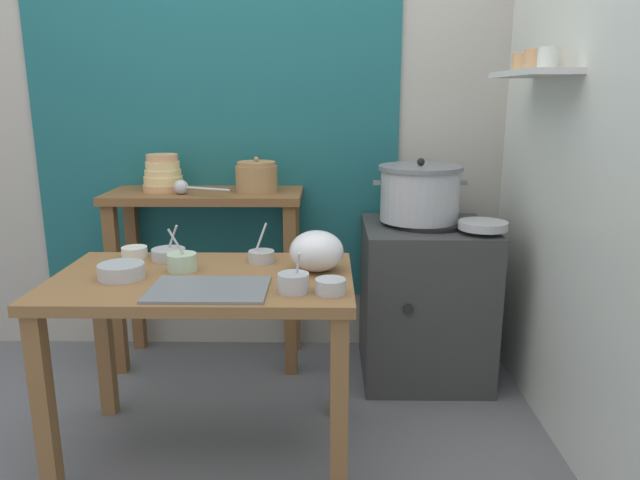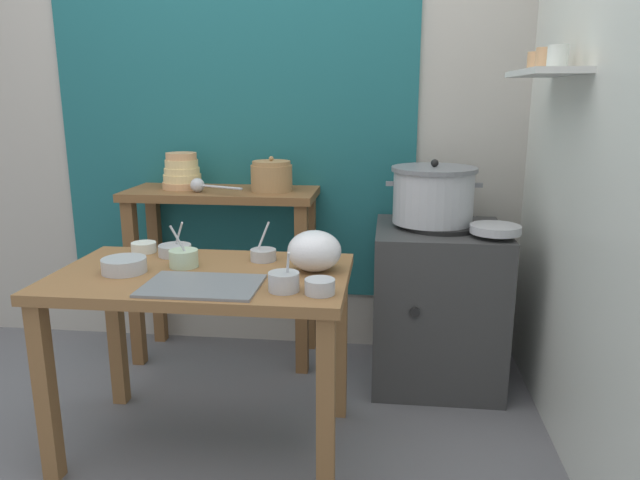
% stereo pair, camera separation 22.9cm
% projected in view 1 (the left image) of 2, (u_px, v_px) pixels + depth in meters
% --- Properties ---
extents(ground_plane, '(9.00, 9.00, 0.00)m').
position_uv_depth(ground_plane, '(218.00, 450.00, 2.34)').
color(ground_plane, slate).
extents(wall_back, '(4.40, 0.12, 2.60)m').
position_uv_depth(wall_back, '(261.00, 107.00, 3.09)').
color(wall_back, '#B2ADA3').
rests_on(wall_back, ground).
extents(wall_right, '(0.30, 3.20, 2.60)m').
position_uv_depth(wall_right, '(587.00, 113.00, 2.21)').
color(wall_right, silver).
rests_on(wall_right, ground).
extents(prep_table, '(1.10, 0.66, 0.72)m').
position_uv_depth(prep_table, '(204.00, 304.00, 2.20)').
color(prep_table, olive).
rests_on(prep_table, ground).
extents(back_shelf_table, '(0.96, 0.40, 0.90)m').
position_uv_depth(back_shelf_table, '(207.00, 235.00, 2.99)').
color(back_shelf_table, brown).
rests_on(back_shelf_table, ground).
extents(stove_block, '(0.60, 0.61, 0.78)m').
position_uv_depth(stove_block, '(424.00, 300.00, 2.92)').
color(stove_block, '#383838').
rests_on(stove_block, ground).
extents(steamer_pot, '(0.44, 0.40, 0.30)m').
position_uv_depth(steamer_pot, '(420.00, 193.00, 2.81)').
color(steamer_pot, '#B7BABF').
rests_on(steamer_pot, stove_block).
extents(clay_pot, '(0.21, 0.21, 0.17)m').
position_uv_depth(clay_pot, '(257.00, 177.00, 2.91)').
color(clay_pot, '#A37A4C').
rests_on(clay_pot, back_shelf_table).
extents(bowl_stack_enamel, '(0.20, 0.20, 0.18)m').
position_uv_depth(bowl_stack_enamel, '(163.00, 174.00, 2.95)').
color(bowl_stack_enamel, tan).
rests_on(bowl_stack_enamel, back_shelf_table).
extents(ladle, '(0.29, 0.14, 0.07)m').
position_uv_depth(ladle, '(184.00, 187.00, 2.84)').
color(ladle, '#B7BABF').
rests_on(ladle, back_shelf_table).
extents(serving_tray, '(0.40, 0.28, 0.01)m').
position_uv_depth(serving_tray, '(209.00, 289.00, 2.01)').
color(serving_tray, slate).
rests_on(serving_tray, prep_table).
extents(plastic_bag, '(0.20, 0.20, 0.15)m').
position_uv_depth(plastic_bag, '(317.00, 251.00, 2.22)').
color(plastic_bag, white).
rests_on(plastic_bag, prep_table).
extents(wide_pan, '(0.22, 0.22, 0.04)m').
position_uv_depth(wide_pan, '(483.00, 225.00, 2.65)').
color(wide_pan, '#B7BABF').
rests_on(wide_pan, stove_block).
extents(prep_bowl_0, '(0.10, 0.10, 0.15)m').
position_uv_depth(prep_bowl_0, '(261.00, 256.00, 2.35)').
color(prep_bowl_0, '#B7BABF').
rests_on(prep_bowl_0, prep_table).
extents(prep_bowl_1, '(0.13, 0.13, 0.15)m').
position_uv_depth(prep_bowl_1, '(169.00, 253.00, 2.38)').
color(prep_bowl_1, '#B7BABF').
rests_on(prep_bowl_1, prep_table).
extents(prep_bowl_2, '(0.17, 0.17, 0.05)m').
position_uv_depth(prep_bowl_2, '(121.00, 270.00, 2.14)').
color(prep_bowl_2, '#B7BABF').
rests_on(prep_bowl_2, prep_table).
extents(prep_bowl_3, '(0.10, 0.10, 0.04)m').
position_uv_depth(prep_bowl_3, '(134.00, 252.00, 2.42)').
color(prep_bowl_3, silver).
rests_on(prep_bowl_3, prep_table).
extents(prep_bowl_4, '(0.10, 0.10, 0.05)m').
position_uv_depth(prep_bowl_4, '(330.00, 286.00, 1.97)').
color(prep_bowl_4, '#B7BABF').
rests_on(prep_bowl_4, prep_table).
extents(prep_bowl_5, '(0.11, 0.11, 0.14)m').
position_uv_depth(prep_bowl_5, '(293.00, 282.00, 1.99)').
color(prep_bowl_5, '#B7BABF').
rests_on(prep_bowl_5, prep_table).
extents(prep_bowl_6, '(0.11, 0.11, 0.17)m').
position_uv_depth(prep_bowl_6, '(182.00, 261.00, 2.23)').
color(prep_bowl_6, '#B7D1AD').
rests_on(prep_bowl_6, prep_table).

